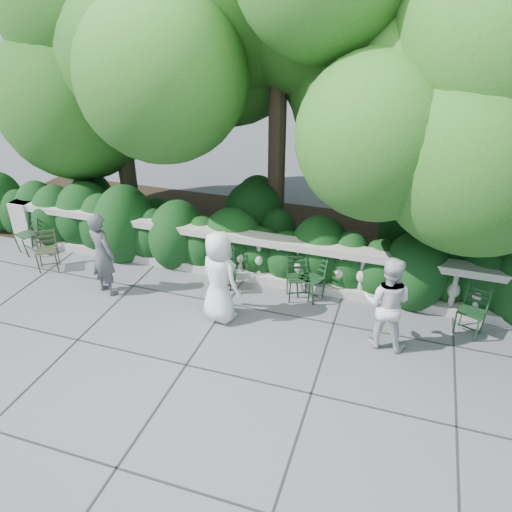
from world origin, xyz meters
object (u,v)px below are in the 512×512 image
(chair_b, at_px, (226,294))
(chair_e, at_px, (299,302))
(chair_f, at_px, (463,337))
(chair_a, at_px, (25,255))
(person_casual_man, at_px, (387,303))
(chair_d, at_px, (222,290))
(chair_weathered, at_px, (50,272))
(chair_c, at_px, (305,301))
(person_woman_grey, at_px, (102,254))
(person_businessman, at_px, (219,277))

(chair_b, xyz_separation_m, chair_e, (1.39, 0.17, 0.00))
(chair_f, bearing_deg, chair_a, -159.93)
(chair_a, height_order, person_casual_man, person_casual_man)
(chair_d, relative_size, chair_e, 1.00)
(chair_b, xyz_separation_m, chair_f, (4.30, 0.00, 0.00))
(chair_e, xyz_separation_m, chair_weathered, (-5.18, -0.53, 0.00))
(chair_a, distance_m, chair_b, 4.82)
(chair_c, distance_m, chair_f, 2.80)
(chair_c, distance_m, chair_weathered, 5.33)
(chair_b, height_order, chair_f, same)
(chair_e, relative_size, person_casual_man, 0.52)
(chair_b, height_order, person_woman_grey, person_woman_grey)
(chair_c, bearing_deg, chair_a, -154.64)
(person_businessman, bearing_deg, chair_f, -145.56)
(chair_d, relative_size, person_casual_man, 0.52)
(chair_weathered, xyz_separation_m, person_businessman, (3.97, -0.39, 0.84))
(chair_c, xyz_separation_m, chair_d, (-1.64, -0.13, 0.00))
(chair_f, relative_size, person_businessman, 0.50)
(person_woman_grey, bearing_deg, chair_e, -148.38)
(chair_a, relative_size, person_casual_man, 0.52)
(chair_weathered, height_order, person_casual_man, person_casual_man)
(chair_d, bearing_deg, chair_c, -6.19)
(chair_b, xyz_separation_m, chair_weathered, (-3.79, -0.36, 0.00))
(chair_b, distance_m, chair_weathered, 3.80)
(chair_a, xyz_separation_m, chair_b, (4.81, -0.10, 0.00))
(chair_c, distance_m, chair_e, 0.13)
(chair_b, relative_size, person_woman_grey, 0.51)
(chair_a, bearing_deg, chair_b, 19.91)
(chair_c, relative_size, chair_f, 1.00)
(person_businessman, xyz_separation_m, person_woman_grey, (-2.40, 0.12, -0.02))
(chair_a, height_order, chair_f, same)
(person_businessman, bearing_deg, chair_d, -45.22)
(chair_e, xyz_separation_m, person_businessman, (-1.21, -0.91, 0.84))
(chair_b, xyz_separation_m, person_casual_man, (2.99, -0.60, 0.81))
(chair_b, distance_m, chair_d, 0.17)
(chair_e, height_order, person_casual_man, person_casual_man)
(chair_weathered, bearing_deg, chair_a, 122.87)
(chair_b, distance_m, person_businessman, 1.14)
(chair_c, distance_m, person_woman_grey, 3.90)
(chair_f, relative_size, person_casual_man, 0.52)
(chair_d, height_order, person_casual_man, person_casual_man)
(chair_c, relative_size, person_businessman, 0.50)
(chair_b, height_order, chair_c, same)
(chair_weathered, relative_size, person_woman_grey, 0.51)
(chair_c, relative_size, person_casual_man, 0.52)
(chair_f, bearing_deg, chair_weathered, -156.74)
(person_woman_grey, bearing_deg, person_businessman, -163.61)
(chair_a, relative_size, person_businessman, 0.50)
(chair_c, distance_m, person_businessman, 1.85)
(person_casual_man, bearing_deg, chair_d, -8.59)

